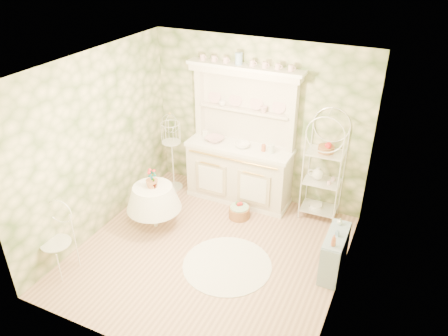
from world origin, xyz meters
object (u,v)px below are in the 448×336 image
at_px(side_shelf, 334,254).
at_px(round_table, 154,209).
at_px(kitchen_dresser, 240,138).
at_px(bakers_rack, 324,168).
at_px(cafe_chair, 56,244).
at_px(floor_basket, 239,211).
at_px(birdcage_stand, 172,150).

relative_size(side_shelf, round_table, 1.08).
distance_m(kitchen_dresser, round_table, 1.75).
distance_m(bakers_rack, cafe_chair, 3.98).
bearing_deg(side_shelf, round_table, -178.40).
bearing_deg(floor_basket, round_table, -144.70).
height_order(kitchen_dresser, bakers_rack, kitchen_dresser).
height_order(round_table, floor_basket, round_table).
distance_m(birdcage_stand, floor_basket, 1.59).
height_order(cafe_chair, floor_basket, cafe_chair).
bearing_deg(bakers_rack, round_table, -150.87).
height_order(side_shelf, cafe_chair, cafe_chair).
bearing_deg(birdcage_stand, round_table, -73.66).
relative_size(kitchen_dresser, floor_basket, 7.02).
relative_size(kitchen_dresser, side_shelf, 3.37).
xyz_separation_m(kitchen_dresser, cafe_chair, (-1.48, -2.68, -0.70)).
xyz_separation_m(kitchen_dresser, side_shelf, (1.88, -1.14, -0.85)).
bearing_deg(floor_basket, bakers_rack, 26.58).
distance_m(kitchen_dresser, birdcage_stand, 1.26).
height_order(cafe_chair, birdcage_stand, birdcage_stand).
xyz_separation_m(side_shelf, floor_basket, (-1.65, 0.63, -0.19)).
height_order(round_table, cafe_chair, cafe_chair).
height_order(kitchen_dresser, round_table, kitchen_dresser).
bearing_deg(round_table, floor_basket, 35.30).
relative_size(kitchen_dresser, bakers_rack, 1.30).
distance_m(kitchen_dresser, floor_basket, 1.18).
distance_m(side_shelf, floor_basket, 1.77).
xyz_separation_m(birdcage_stand, floor_basket, (1.42, -0.34, -0.65)).
xyz_separation_m(kitchen_dresser, floor_basket, (0.23, -0.51, -1.04)).
bearing_deg(bakers_rack, cafe_chair, -138.11).
bearing_deg(floor_basket, side_shelf, -20.83).
relative_size(kitchen_dresser, cafe_chair, 2.59).
bearing_deg(cafe_chair, bakers_rack, 32.50).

